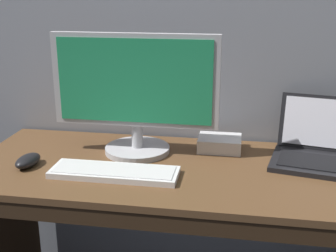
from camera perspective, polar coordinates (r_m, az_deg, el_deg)
The scene contains 6 objects.
desk at distance 1.56m, azimuth 3.17°, elevation -13.13°, with size 1.51×0.58×0.73m.
laptop_black at distance 1.59m, azimuth 19.15°, elevation -2.91°, with size 0.35×0.33×0.21m.
external_monitor at distance 1.52m, azimuth -4.25°, elevation 4.24°, with size 0.58×0.23×0.43m.
wired_keyboard at distance 1.42m, azimuth -6.95°, elevation -5.95°, with size 0.41×0.13×0.02m.
computer_mouse at distance 1.54m, azimuth -17.68°, elevation -4.30°, with size 0.06×0.11×0.04m, color black.
external_drive_box at distance 1.62m, azimuth 6.70°, elevation -2.26°, with size 0.15×0.12×0.05m, color silver.
Camera 1 is at (0.14, -1.34, 1.31)m, focal length 47.09 mm.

